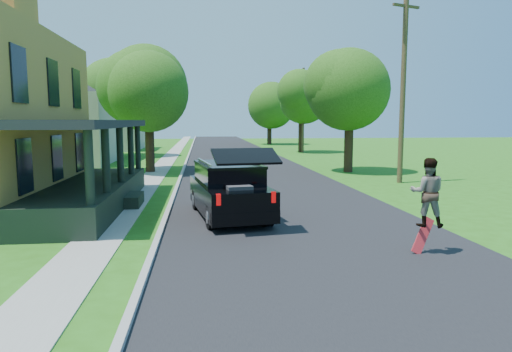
{
  "coord_description": "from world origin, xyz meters",
  "views": [
    {
      "loc": [
        -2.88,
        -10.82,
        3.1
      ],
      "look_at": [
        -1.24,
        3.0,
        1.41
      ],
      "focal_mm": 32.0,
      "sensor_mm": 36.0,
      "label": 1
    }
  ],
  "objects": [
    {
      "name": "skateboarder",
      "position": [
        2.29,
        -0.94,
        1.45
      ],
      "size": [
        0.94,
        0.84,
        1.6
      ],
      "rotation": [
        0.0,
        0.0,
        2.79
      ],
      "color": "black",
      "rests_on": "ground"
    },
    {
      "name": "neighbor_house_far",
      "position": [
        -13.5,
        40.0,
        4.19
      ],
      "size": [
        12.78,
        12.78,
        8.3
      ],
      "color": "#ACA499",
      "rests_on": "ground"
    },
    {
      "name": "sidewalk",
      "position": [
        -5.6,
        20.0,
        0.0
      ],
      "size": [
        1.3,
        120.0,
        0.03
      ],
      "primitive_type": "cube",
      "color": "gray",
      "rests_on": "ground"
    },
    {
      "name": "utility_pole_near",
      "position": [
        7.0,
        10.93,
        4.74
      ],
      "size": [
        1.56,
        0.62,
        9.2
      ],
      "rotation": [
        0.0,
        0.0,
        0.32
      ],
      "color": "#40301D",
      "rests_on": "ground"
    },
    {
      "name": "neighbor_house_mid",
      "position": [
        -13.5,
        24.0,
        4.19
      ],
      "size": [
        12.78,
        12.78,
        8.3
      ],
      "color": "#ACA499",
      "rests_on": "ground"
    },
    {
      "name": "tree_left_mid",
      "position": [
        -6.03,
        17.35,
        5.49
      ],
      "size": [
        5.87,
        5.91,
        8.35
      ],
      "rotation": [
        0.0,
        0.0,
        -0.15
      ],
      "color": "black",
      "rests_on": "ground"
    },
    {
      "name": "skateboard",
      "position": [
        2.25,
        -0.9,
        0.39
      ],
      "size": [
        0.65,
        0.29,
        0.89
      ],
      "rotation": [
        0.0,
        0.0,
        -0.09
      ],
      "color": "#A60E14",
      "rests_on": "ground"
    },
    {
      "name": "tree_left_far",
      "position": [
        -10.85,
        30.58,
        5.49
      ],
      "size": [
        6.66,
        6.46,
        8.67
      ],
      "rotation": [
        0.0,
        0.0,
        0.16
      ],
      "color": "black",
      "rests_on": "ground"
    },
    {
      "name": "tree_right_near",
      "position": [
        5.93,
        15.99,
        5.34
      ],
      "size": [
        5.27,
        5.17,
        8.09
      ],
      "rotation": [
        0.0,
        0.0,
        -0.04
      ],
      "color": "black",
      "rests_on": "ground"
    },
    {
      "name": "ground",
      "position": [
        0.0,
        0.0,
        0.0
      ],
      "size": [
        140.0,
        140.0,
        0.0
      ],
      "primitive_type": "plane",
      "color": "#275C12",
      "rests_on": "ground"
    },
    {
      "name": "tree_right_mid",
      "position": [
        6.92,
        33.85,
        5.75
      ],
      "size": [
        6.07,
        5.76,
        8.35
      ],
      "rotation": [
        0.0,
        0.0,
        0.3
      ],
      "color": "black",
      "rests_on": "ground"
    },
    {
      "name": "black_suv",
      "position": [
        -2.02,
        3.65,
        0.9
      ],
      "size": [
        2.58,
        5.24,
        2.34
      ],
      "rotation": [
        0.0,
        0.0,
        0.15
      ],
      "color": "black",
      "rests_on": "ground"
    },
    {
      "name": "curb",
      "position": [
        -4.05,
        20.0,
        0.0
      ],
      "size": [
        0.15,
        120.0,
        0.12
      ],
      "primitive_type": "cube",
      "color": "gray",
      "rests_on": "ground"
    },
    {
      "name": "front_walk",
      "position": [
        -9.5,
        6.0,
        0.0
      ],
      "size": [
        6.5,
        1.2,
        0.03
      ],
      "primitive_type": "cube",
      "color": "gray",
      "rests_on": "ground"
    },
    {
      "name": "street",
      "position": [
        0.0,
        20.0,
        0.0
      ],
      "size": [
        8.0,
        120.0,
        0.02
      ],
      "primitive_type": "cube",
      "color": "black",
      "rests_on": "ground"
    },
    {
      "name": "tree_right_far",
      "position": [
        6.04,
        49.3,
        5.56
      ],
      "size": [
        6.94,
        7.09,
        8.73
      ],
      "rotation": [
        0.0,
        0.0,
        -0.27
      ],
      "color": "black",
      "rests_on": "ground"
    },
    {
      "name": "utility_pole_far",
      "position": [
        7.0,
        33.21,
        4.22
      ],
      "size": [
        1.38,
        0.51,
        8.19
      ],
      "rotation": [
        0.0,
        0.0,
        0.29
      ],
      "color": "#40301D",
      "rests_on": "ground"
    }
  ]
}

